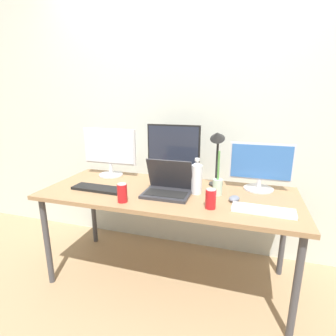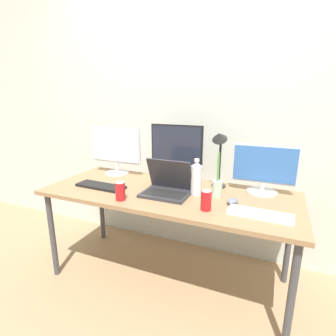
% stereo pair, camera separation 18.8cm
% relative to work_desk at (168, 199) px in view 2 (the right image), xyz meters
% --- Properties ---
extents(ground_plane, '(16.00, 16.00, 0.00)m').
position_rel_work_desk_xyz_m(ground_plane, '(0.00, 0.00, -0.68)').
color(ground_plane, '#9E7F5B').
extents(wall_back, '(7.00, 0.08, 2.60)m').
position_rel_work_desk_xyz_m(wall_back, '(0.00, 0.59, 0.62)').
color(wall_back, silver).
rests_on(wall_back, ground).
extents(work_desk, '(1.85, 0.75, 0.74)m').
position_rel_work_desk_xyz_m(work_desk, '(0.00, 0.00, 0.00)').
color(work_desk, '#424247').
rests_on(work_desk, ground).
extents(monitor_left, '(0.49, 0.21, 0.41)m').
position_rel_work_desk_xyz_m(monitor_left, '(-0.61, 0.25, 0.28)').
color(monitor_left, silver).
rests_on(monitor_left, work_desk).
extents(monitor_center, '(0.43, 0.21, 0.47)m').
position_rel_work_desk_xyz_m(monitor_center, '(-0.03, 0.24, 0.31)').
color(monitor_center, black).
rests_on(monitor_center, work_desk).
extents(monitor_right, '(0.45, 0.22, 0.35)m').
position_rel_work_desk_xyz_m(monitor_right, '(0.64, 0.24, 0.24)').
color(monitor_right, silver).
rests_on(monitor_right, work_desk).
extents(laptop_silver, '(0.33, 0.25, 0.25)m').
position_rel_work_desk_xyz_m(laptop_silver, '(0.01, -0.05, 0.12)').
color(laptop_silver, '#2D2D33').
rests_on(laptop_silver, work_desk).
extents(keyboard_main, '(0.38, 0.14, 0.02)m').
position_rel_work_desk_xyz_m(keyboard_main, '(0.66, -0.17, 0.07)').
color(keyboard_main, white).
rests_on(keyboard_main, work_desk).
extents(keyboard_aux, '(0.40, 0.14, 0.02)m').
position_rel_work_desk_xyz_m(keyboard_aux, '(-0.51, -0.12, 0.07)').
color(keyboard_aux, black).
rests_on(keyboard_aux, work_desk).
extents(mouse_by_keyboard, '(0.09, 0.11, 0.04)m').
position_rel_work_desk_xyz_m(mouse_by_keyboard, '(0.48, -0.04, 0.08)').
color(mouse_by_keyboard, slate).
rests_on(mouse_by_keyboard, work_desk).
extents(water_bottle, '(0.08, 0.08, 0.26)m').
position_rel_work_desk_xyz_m(water_bottle, '(0.21, 0.02, 0.18)').
color(water_bottle, silver).
rests_on(water_bottle, work_desk).
extents(soda_can_near_keyboard, '(0.07, 0.07, 0.13)m').
position_rel_work_desk_xyz_m(soda_can_near_keyboard, '(0.34, -0.21, 0.12)').
color(soda_can_near_keyboard, red).
rests_on(soda_can_near_keyboard, work_desk).
extents(soda_can_by_laptop, '(0.07, 0.07, 0.13)m').
position_rel_work_desk_xyz_m(soda_can_by_laptop, '(-0.23, -0.27, 0.12)').
color(soda_can_by_laptop, red).
rests_on(soda_can_by_laptop, work_desk).
extents(bamboo_vase, '(0.07, 0.07, 0.32)m').
position_rel_work_desk_xyz_m(bamboo_vase, '(0.35, 0.04, 0.13)').
color(bamboo_vase, '#B2D1B7').
rests_on(bamboo_vase, work_desk).
extents(desk_lamp, '(0.11, 0.18, 0.46)m').
position_rel_work_desk_xyz_m(desk_lamp, '(0.32, 0.21, 0.37)').
color(desk_lamp, black).
rests_on(desk_lamp, work_desk).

